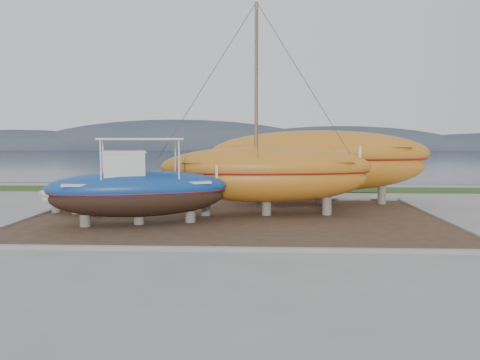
# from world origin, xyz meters

# --- Properties ---
(ground) EXTENTS (140.00, 140.00, 0.00)m
(ground) POSITION_xyz_m (0.00, 0.00, 0.00)
(ground) COLOR gray
(ground) RESTS_ON ground
(dirt_patch) EXTENTS (18.00, 12.00, 0.06)m
(dirt_patch) POSITION_xyz_m (0.00, 4.00, 0.03)
(dirt_patch) COLOR #422D1E
(dirt_patch) RESTS_ON ground
(curb_frame) EXTENTS (18.60, 12.60, 0.15)m
(curb_frame) POSITION_xyz_m (0.00, 4.00, 0.07)
(curb_frame) COLOR gray
(curb_frame) RESTS_ON ground
(grass_strip) EXTENTS (44.00, 3.00, 0.08)m
(grass_strip) POSITION_xyz_m (0.00, 15.50, 0.04)
(grass_strip) COLOR #284219
(grass_strip) RESTS_ON ground
(sea) EXTENTS (260.00, 100.00, 0.04)m
(sea) POSITION_xyz_m (0.00, 70.00, 0.00)
(sea) COLOR #17212F
(sea) RESTS_ON ground
(mountain_ridge) EXTENTS (200.00, 36.00, 20.00)m
(mountain_ridge) POSITION_xyz_m (0.00, 125.00, 0.00)
(mountain_ridge) COLOR #333D49
(mountain_ridge) RESTS_ON ground
(blue_caique) EXTENTS (7.73, 4.19, 3.56)m
(blue_caique) POSITION_xyz_m (-3.87, 2.19, 1.84)
(blue_caique) COLOR #174491
(blue_caique) RESTS_ON dirt_patch
(white_dinghy) EXTENTS (4.44, 2.80, 1.25)m
(white_dinghy) POSITION_xyz_m (-7.51, 4.71, 0.69)
(white_dinghy) COLOR silver
(white_dinghy) RESTS_ON dirt_patch
(orange_sailboat) EXTENTS (9.93, 3.62, 9.60)m
(orange_sailboat) POSITION_xyz_m (1.44, 4.70, 4.86)
(orange_sailboat) COLOR #BC6F1D
(orange_sailboat) RESTS_ON dirt_patch
(orange_bare_hull) EXTENTS (11.82, 3.70, 3.86)m
(orange_bare_hull) POSITION_xyz_m (4.32, 8.67, 1.99)
(orange_bare_hull) COLOR #BC6F1D
(orange_bare_hull) RESTS_ON dirt_patch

